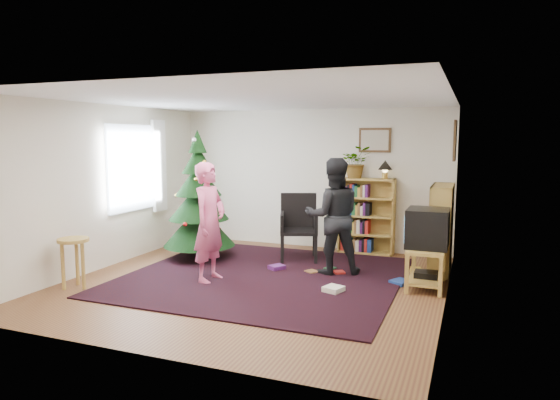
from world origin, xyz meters
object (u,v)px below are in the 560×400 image
(crt_tv, at_px, (428,228))
(picture_back, at_px, (375,140))
(table_lamp, at_px, (385,166))
(christmas_tree, at_px, (199,206))
(armchair, at_px, (301,224))
(potted_plant, at_px, (356,162))
(picture_right, at_px, (455,141))
(person_by_chair, at_px, (333,216))
(person_standing, at_px, (210,222))
(bookshelf_right, at_px, (441,227))
(stool, at_px, (74,250))
(bookshelf_back, at_px, (366,215))
(tv_stand, at_px, (426,264))

(crt_tv, bearing_deg, picture_back, 120.10)
(table_lamp, bearing_deg, christmas_tree, -153.02)
(armchair, distance_m, potted_plant, 1.47)
(picture_back, height_order, picture_right, picture_right)
(armchair, relative_size, person_by_chair, 0.63)
(crt_tv, bearing_deg, person_standing, -164.44)
(armchair, xyz_separation_m, person_by_chair, (0.72, -0.67, 0.27))
(picture_back, bearing_deg, bookshelf_right, -37.49)
(person_standing, height_order, table_lamp, person_standing)
(armchair, distance_m, stool, 3.48)
(christmas_tree, height_order, armchair, christmas_tree)
(bookshelf_right, distance_m, armchair, 2.19)
(stool, distance_m, person_standing, 1.82)
(armchair, height_order, potted_plant, potted_plant)
(table_lamp, bearing_deg, picture_back, 147.18)
(picture_right, distance_m, bookshelf_right, 1.31)
(bookshelf_back, relative_size, stool, 1.94)
(bookshelf_right, distance_m, crt_tv, 0.95)
(bookshelf_back, bearing_deg, bookshelf_right, -31.28)
(picture_back, bearing_deg, bookshelf_back, -123.90)
(potted_plant, bearing_deg, bookshelf_back, 0.00)
(picture_back, bearing_deg, potted_plant, -155.09)
(bookshelf_back, height_order, crt_tv, bookshelf_back)
(potted_plant, bearing_deg, christmas_tree, -148.18)
(person_standing, bearing_deg, tv_stand, -71.29)
(bookshelf_back, bearing_deg, tv_stand, -55.77)
(person_standing, bearing_deg, bookshelf_right, -56.70)
(picture_right, distance_m, stool, 5.61)
(person_standing, bearing_deg, armchair, -21.45)
(bookshelf_back, distance_m, potted_plant, 0.93)
(potted_plant, relative_size, table_lamp, 1.74)
(bookshelf_back, bearing_deg, potted_plant, 180.00)
(picture_right, bearing_deg, armchair, -174.31)
(crt_tv, relative_size, person_standing, 0.35)
(stool, relative_size, person_standing, 0.40)
(picture_back, height_order, bookshelf_right, picture_back)
(person_standing, bearing_deg, crt_tv, -71.27)
(stool, xyz_separation_m, person_standing, (1.53, 0.94, 0.31))
(armchair, distance_m, table_lamp, 1.73)
(picture_back, relative_size, tv_stand, 0.65)
(christmas_tree, bearing_deg, picture_back, 31.09)
(person_by_chair, bearing_deg, crt_tv, 147.39)
(crt_tv, height_order, stool, crt_tv)
(stool, bearing_deg, christmas_tree, 70.35)
(christmas_tree, relative_size, potted_plant, 3.86)
(stool, bearing_deg, person_by_chair, 32.79)
(picture_back, relative_size, picture_right, 0.92)
(person_by_chair, distance_m, potted_plant, 1.66)
(stool, bearing_deg, table_lamp, 44.44)
(picture_back, xyz_separation_m, table_lamp, (0.21, -0.14, -0.44))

